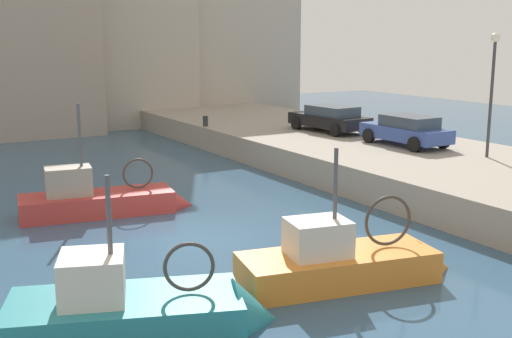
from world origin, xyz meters
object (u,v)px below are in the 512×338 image
(parked_car_blue, at_px, (406,130))
(fishing_boat_teal, at_px, (145,323))
(fishing_boat_orange, at_px, (349,276))
(parked_car_black, at_px, (330,118))
(mooring_bollard_mid, at_px, (205,121))
(fishing_boat_red, at_px, (106,209))
(quay_streetlamp, at_px, (493,74))

(parked_car_blue, bearing_deg, fishing_boat_teal, -150.25)
(fishing_boat_orange, relative_size, parked_car_black, 1.28)
(mooring_bollard_mid, bearing_deg, fishing_boat_red, -130.91)
(parked_car_blue, xyz_separation_m, mooring_bollard_mid, (-4.80, 10.12, -0.42))
(fishing_boat_teal, xyz_separation_m, mooring_bollard_mid, (10.67, 18.96, 1.35))
(fishing_boat_red, distance_m, parked_car_black, 14.16)
(fishing_boat_red, height_order, mooring_bollard_mid, fishing_boat_red)
(parked_car_black, bearing_deg, fishing_boat_red, -159.29)
(parked_car_black, height_order, parked_car_blue, parked_car_blue)
(parked_car_blue, bearing_deg, fishing_boat_orange, -138.99)
(fishing_boat_teal, bearing_deg, parked_car_blue, 29.75)
(fishing_boat_red, bearing_deg, parked_car_blue, -0.67)
(fishing_boat_orange, xyz_separation_m, mooring_bollard_mid, (5.42, 19.00, 1.34))
(parked_car_blue, height_order, mooring_bollard_mid, parked_car_blue)
(mooring_bollard_mid, xyz_separation_m, quay_streetlamp, (5.65, -13.78, 2.98))
(fishing_boat_orange, bearing_deg, mooring_bollard_mid, 74.08)
(fishing_boat_red, relative_size, quay_streetlamp, 1.24)
(mooring_bollard_mid, distance_m, quay_streetlamp, 15.19)
(quay_streetlamp, bearing_deg, fishing_boat_teal, -162.41)
(fishing_boat_orange, distance_m, quay_streetlamp, 12.98)
(mooring_bollard_mid, bearing_deg, quay_streetlamp, -67.71)
(fishing_boat_teal, relative_size, mooring_bollard_mid, 10.53)
(fishing_boat_orange, xyz_separation_m, parked_car_blue, (10.22, 8.89, 1.76))
(parked_car_black, xyz_separation_m, mooring_bollard_mid, (-4.51, 4.99, -0.41))
(fishing_boat_orange, bearing_deg, fishing_boat_red, 109.56)
(fishing_boat_teal, distance_m, quay_streetlamp, 17.66)
(fishing_boat_red, bearing_deg, fishing_boat_orange, -70.44)
(fishing_boat_teal, xyz_separation_m, parked_car_blue, (15.47, 8.84, 1.76))
(parked_car_black, relative_size, parked_car_blue, 1.08)
(fishing_boat_teal, height_order, quay_streetlamp, quay_streetlamp)
(parked_car_black, xyz_separation_m, quay_streetlamp, (1.14, -8.79, 2.57))
(fishing_boat_red, relative_size, mooring_bollard_mid, 10.89)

